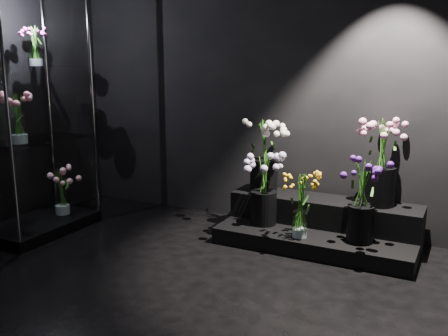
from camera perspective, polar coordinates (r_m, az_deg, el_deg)
The scene contains 12 objects.
floor at distance 3.62m, azimuth -10.16°, elevation -14.57°, with size 4.00×4.00×0.00m, color black.
wall_back at distance 4.97m, azimuth 3.37°, elevation 9.75°, with size 4.00×4.00×0.00m, color black.
display_riser at distance 4.61m, azimuth 10.93°, elevation -6.45°, with size 1.72×0.76×0.38m.
display_case at distance 4.94m, azimuth -21.17°, elevation 5.91°, with size 0.62×1.04×2.28m.
bouquet_orange_bells at distance 4.24m, azimuth 8.73°, elevation -4.11°, with size 0.25×0.25×0.57m.
bouquet_lilac at distance 4.52m, azimuth 4.59°, elevation -1.77°, with size 0.39×0.39×0.65m.
bouquet_purple at distance 4.22m, azimuth 15.49°, elevation -3.21°, with size 0.40×0.40×0.68m.
bouquet_cream_roses at distance 4.74m, azimuth 4.61°, elevation 2.00°, with size 0.47×0.47×0.68m.
bouquet_pink_roses at distance 4.45m, azimuth 17.60°, elevation 1.20°, with size 0.44×0.44×0.74m.
bouquet_case_pink at distance 4.77m, azimuth -22.51°, elevation 5.44°, with size 0.35×0.35×0.46m.
bouquet_case_magenta at distance 5.00m, azimuth -20.83°, elevation 13.05°, with size 0.22×0.22×0.38m.
bouquet_case_base_pink at distance 5.21m, azimuth -18.11°, elevation -2.40°, with size 0.35×0.35×0.47m.
Camera 1 is at (1.99, -2.55, 1.63)m, focal length 40.00 mm.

